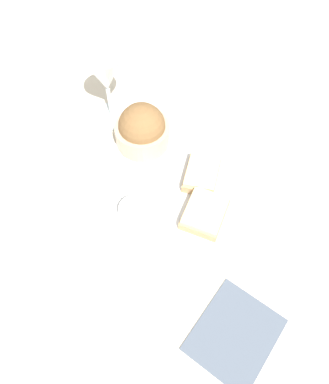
{
  "coord_description": "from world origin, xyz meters",
  "views": [
    {
      "loc": [
        -0.32,
        -0.12,
        0.6
      ],
      "look_at": [
        0.0,
        0.0,
        0.03
      ],
      "focal_mm": 35.0,
      "sensor_mm": 36.0,
      "label": 1
    }
  ],
  "objects_px": {
    "salad_bowl": "(142,129)",
    "sauce_ramekin": "(135,213)",
    "napkin": "(235,334)",
    "cheese_toast_near": "(205,213)",
    "cheese_toast_far": "(202,174)",
    "wine_glass": "(105,76)"
  },
  "relations": [
    {
      "from": "wine_glass",
      "to": "napkin",
      "type": "relative_size",
      "value": 0.99
    },
    {
      "from": "cheese_toast_near",
      "to": "salad_bowl",
      "type": "bearing_deg",
      "value": 54.36
    },
    {
      "from": "salad_bowl",
      "to": "sauce_ramekin",
      "type": "height_order",
      "value": "salad_bowl"
    },
    {
      "from": "salad_bowl",
      "to": "wine_glass",
      "type": "bearing_deg",
      "value": 61.58
    },
    {
      "from": "sauce_ramekin",
      "to": "napkin",
      "type": "bearing_deg",
      "value": -119.87
    },
    {
      "from": "sauce_ramekin",
      "to": "cheese_toast_near",
      "type": "relative_size",
      "value": 0.64
    },
    {
      "from": "wine_glass",
      "to": "napkin",
      "type": "height_order",
      "value": "wine_glass"
    },
    {
      "from": "salad_bowl",
      "to": "cheese_toast_near",
      "type": "xyz_separation_m",
      "value": [
        -0.12,
        -0.16,
        -0.02
      ]
    },
    {
      "from": "cheese_toast_near",
      "to": "napkin",
      "type": "bearing_deg",
      "value": -148.64
    },
    {
      "from": "cheese_toast_near",
      "to": "cheese_toast_far",
      "type": "height_order",
      "value": "same"
    },
    {
      "from": "cheese_toast_near",
      "to": "wine_glass",
      "type": "bearing_deg",
      "value": 56.82
    },
    {
      "from": "cheese_toast_near",
      "to": "sauce_ramekin",
      "type": "bearing_deg",
      "value": 112.6
    },
    {
      "from": "salad_bowl",
      "to": "sauce_ramekin",
      "type": "distance_m",
      "value": 0.17
    },
    {
      "from": "salad_bowl",
      "to": "napkin",
      "type": "height_order",
      "value": "salad_bowl"
    },
    {
      "from": "cheese_toast_far",
      "to": "wine_glass",
      "type": "bearing_deg",
      "value": 67.72
    },
    {
      "from": "cheese_toast_near",
      "to": "napkin",
      "type": "xyz_separation_m",
      "value": [
        -0.17,
        -0.1,
        -0.02
      ]
    },
    {
      "from": "sauce_ramekin",
      "to": "cheese_toast_far",
      "type": "xyz_separation_m",
      "value": [
        0.12,
        -0.08,
        -0.01
      ]
    },
    {
      "from": "cheese_toast_near",
      "to": "cheese_toast_far",
      "type": "distance_m",
      "value": 0.08
    },
    {
      "from": "cheese_toast_far",
      "to": "napkin",
      "type": "distance_m",
      "value": 0.28
    },
    {
      "from": "salad_bowl",
      "to": "cheese_toast_far",
      "type": "distance_m",
      "value": 0.14
    },
    {
      "from": "sauce_ramekin",
      "to": "cheese_toast_far",
      "type": "bearing_deg",
      "value": -33.98
    },
    {
      "from": "cheese_toast_far",
      "to": "napkin",
      "type": "height_order",
      "value": "cheese_toast_far"
    }
  ]
}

